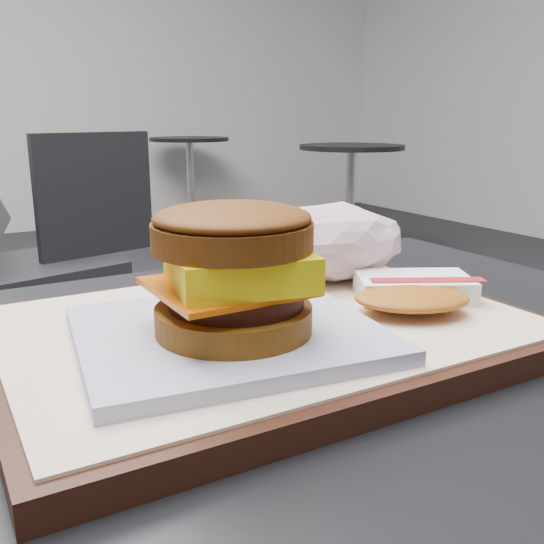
{
  "coord_description": "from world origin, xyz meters",
  "views": [
    {
      "loc": [
        -0.17,
        -0.32,
        0.93
      ],
      "look_at": [
        0.02,
        0.01,
        0.83
      ],
      "focal_mm": 40.0,
      "sensor_mm": 36.0,
      "label": 1
    }
  ],
  "objects": [
    {
      "name": "crumpled_wrapper",
      "position": [
        0.14,
        0.13,
        0.82
      ],
      "size": [
        0.15,
        0.12,
        0.07
      ],
      "primitive_type": null,
      "color": "white",
      "rests_on": "serving_tray"
    },
    {
      "name": "breakfast_sandwich",
      "position": [
        -0.01,
        0.01,
        0.83
      ],
      "size": [
        0.21,
        0.19,
        0.09
      ],
      "color": "silver",
      "rests_on": "serving_tray"
    },
    {
      "name": "bg_table_far",
      "position": [
        1.8,
        4.5,
        0.56
      ],
      "size": [
        0.66,
        0.66,
        0.75
      ],
      "color": "black",
      "rests_on": "ground"
    },
    {
      "name": "bg_table_near",
      "position": [
        2.2,
        2.8,
        0.56
      ],
      "size": [
        0.66,
        0.66,
        0.75
      ],
      "color": "black",
      "rests_on": "ground"
    },
    {
      "name": "serving_tray",
      "position": [
        0.03,
        0.05,
        0.78
      ],
      "size": [
        0.38,
        0.28,
        0.02
      ],
      "color": "black",
      "rests_on": "customer_table"
    },
    {
      "name": "hash_brown",
      "position": [
        0.15,
        0.02,
        0.8
      ],
      "size": [
        0.13,
        0.12,
        0.02
      ],
      "color": "white",
      "rests_on": "serving_tray"
    },
    {
      "name": "neighbor_chair",
      "position": [
        0.19,
        1.69,
        0.51
      ],
      "size": [
        0.64,
        0.5,
        0.88
      ],
      "color": "#9FA0A4",
      "rests_on": "ground"
    }
  ]
}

